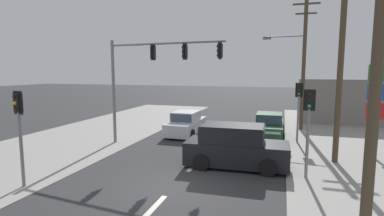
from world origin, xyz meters
name	(u,v)px	position (x,y,z in m)	size (l,w,h in m)	color
ground_plane	(173,187)	(0.00, 0.00, 0.00)	(140.00, 140.00, 0.00)	#303033
lane_dash_near	(150,212)	(0.00, -2.00, 0.00)	(0.20, 2.40, 0.01)	silver
lane_dash_mid	(196,163)	(0.00, 3.00, 0.00)	(0.20, 2.40, 0.01)	silver
lane_dash_far	(218,140)	(0.00, 8.00, 0.00)	(0.20, 2.40, 0.01)	silver
kerb_left_verge	(59,145)	(-8.50, 4.00, 0.01)	(8.00, 40.00, 0.02)	gray
utility_pole_foreground_right	(373,23)	(5.59, -2.33, 5.31)	(3.78, 0.40, 9.89)	#4C3D2B
utility_pole_midground_right	(342,49)	(6.20, 5.07, 5.26)	(1.80, 0.26, 10.03)	#4C3D2B
utility_pole_background_right	(302,60)	(4.96, 12.80, 5.01)	(3.78, 0.48, 9.29)	#4C3D2B
traffic_signal_mast	(148,69)	(-3.39, 5.24, 4.35)	(6.85, 1.08, 6.00)	slate
pedestal_signal_right_kerb	(309,119)	(4.75, 2.46, 2.42)	(0.44, 0.30, 3.56)	slate
pedestal_signal_left_kerb	(19,123)	(-5.30, -1.57, 2.42)	(0.44, 0.30, 3.56)	slate
pedestal_signal_far_median	(299,102)	(4.67, 8.73, 2.42)	(0.44, 0.31, 3.56)	slate
shopfront_wall_far	(382,103)	(11.00, 16.00, 1.80)	(12.00, 1.00, 3.60)	gray
suv_oncoming_mid	(235,147)	(1.81, 3.09, 0.88)	(4.58, 2.14, 1.90)	black
sedan_oncoming_near	(186,124)	(-2.41, 8.97, 0.70)	(1.96, 4.27, 1.56)	silver
sedan_crossing_left	(269,126)	(2.98, 9.66, 0.70)	(1.92, 4.25, 1.56)	#235633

